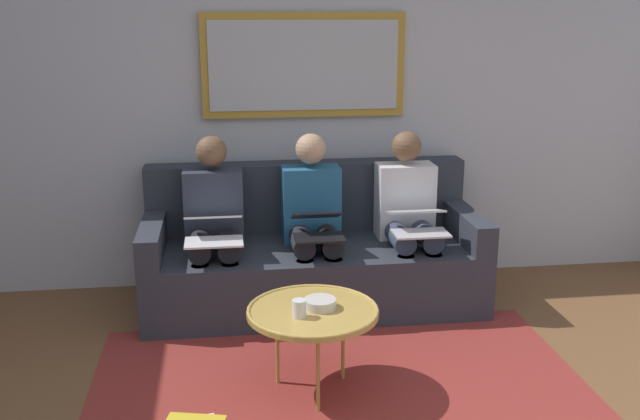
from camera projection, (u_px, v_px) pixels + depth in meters
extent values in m
cube|color=#B7BCC6|center=(303.00, 101.00, 5.02)|extent=(6.00, 0.12, 2.60)
cube|color=maroon|center=(342.00, 393.00, 3.70)|extent=(2.60, 1.80, 0.01)
cube|color=#2D333D|center=(313.00, 274.00, 4.79)|extent=(2.20, 0.90, 0.42)
cube|color=#2D333D|center=(306.00, 196.00, 5.00)|extent=(2.20, 0.20, 0.48)
cube|color=#2D333D|center=(464.00, 224.00, 4.84)|extent=(0.14, 0.90, 0.20)
cube|color=#2D333D|center=(153.00, 236.00, 4.57)|extent=(0.14, 0.90, 0.20)
cube|color=#B7892D|center=(304.00, 65.00, 4.87)|extent=(1.39, 0.04, 0.70)
cube|color=#B2B7BC|center=(304.00, 66.00, 4.85)|extent=(1.29, 0.01, 0.60)
cylinder|color=tan|center=(313.00, 312.00, 3.61)|extent=(0.67, 0.67, 0.03)
torus|color=tan|center=(313.00, 310.00, 3.61)|extent=(0.67, 0.67, 0.02)
cylinder|color=#B28E42|center=(318.00, 372.00, 3.48)|extent=(0.02, 0.02, 0.43)
cylinder|color=#B28E42|center=(343.00, 342.00, 3.79)|extent=(0.02, 0.02, 0.43)
cylinder|color=#B28E42|center=(277.00, 346.00, 3.74)|extent=(0.02, 0.02, 0.43)
cylinder|color=silver|center=(299.00, 309.00, 3.50)|extent=(0.07, 0.07, 0.09)
cylinder|color=beige|center=(320.00, 304.00, 3.62)|extent=(0.16, 0.16, 0.05)
cube|color=silver|center=(405.00, 200.00, 4.84)|extent=(0.38, 0.22, 0.50)
sphere|color=brown|center=(406.00, 146.00, 4.75)|extent=(0.20, 0.20, 0.20)
cylinder|color=#384256|center=(425.00, 234.00, 4.70)|extent=(0.14, 0.42, 0.14)
cylinder|color=#384256|center=(398.00, 236.00, 4.68)|extent=(0.14, 0.42, 0.14)
cylinder|color=#384256|center=(432.00, 286.00, 4.58)|extent=(0.11, 0.11, 0.42)
cylinder|color=#384256|center=(405.00, 287.00, 4.55)|extent=(0.11, 0.11, 0.42)
cube|color=silver|center=(421.00, 233.00, 4.47)|extent=(0.35, 0.21, 0.01)
cube|color=silver|center=(416.00, 212.00, 4.56)|extent=(0.35, 0.20, 0.06)
cube|color=#A5C6EA|center=(416.00, 211.00, 4.56)|extent=(0.31, 0.18, 0.04)
cube|color=#235B84|center=(311.00, 204.00, 4.76)|extent=(0.38, 0.22, 0.50)
sphere|color=tan|center=(311.00, 149.00, 4.66)|extent=(0.20, 0.20, 0.20)
cylinder|color=#232328|center=(329.00, 238.00, 4.62)|extent=(0.14, 0.42, 0.14)
cylinder|color=#232328|center=(301.00, 240.00, 4.60)|extent=(0.14, 0.42, 0.14)
cylinder|color=#232328|center=(334.00, 291.00, 4.49)|extent=(0.11, 0.11, 0.42)
cylinder|color=#232328|center=(305.00, 292.00, 4.47)|extent=(0.11, 0.11, 0.42)
cube|color=black|center=(319.00, 238.00, 4.39)|extent=(0.31, 0.21, 0.01)
cube|color=black|center=(316.00, 215.00, 4.50)|extent=(0.31, 0.20, 0.09)
cube|color=#A5C6EA|center=(316.00, 215.00, 4.49)|extent=(0.28, 0.17, 0.07)
cube|color=#2D3342|center=(214.00, 207.00, 4.68)|extent=(0.38, 0.22, 0.50)
sphere|color=brown|center=(211.00, 151.00, 4.58)|extent=(0.20, 0.20, 0.20)
cylinder|color=#232328|center=(229.00, 243.00, 4.54)|extent=(0.14, 0.42, 0.14)
cylinder|color=#232328|center=(200.00, 244.00, 4.51)|extent=(0.14, 0.42, 0.14)
cylinder|color=#232328|center=(231.00, 296.00, 4.41)|extent=(0.11, 0.11, 0.42)
cylinder|color=#232328|center=(201.00, 298.00, 4.39)|extent=(0.11, 0.11, 0.42)
cube|color=white|center=(214.00, 242.00, 4.30)|extent=(0.35, 0.22, 0.01)
cube|color=white|center=(213.00, 218.00, 4.41)|extent=(0.35, 0.22, 0.07)
cube|color=#A5C6EA|center=(213.00, 217.00, 4.41)|extent=(0.31, 0.19, 0.06)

